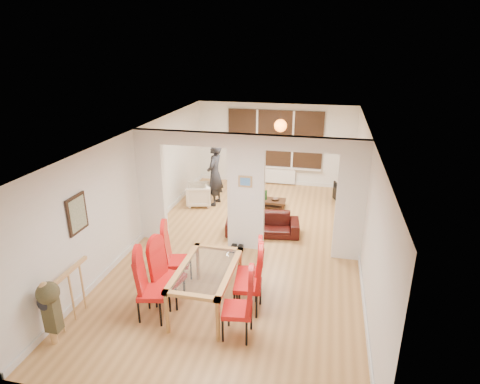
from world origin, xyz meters
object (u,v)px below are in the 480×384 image
(dining_chair_lc, at_px, (177,257))
(coffee_table, at_px, (269,203))
(dining_chair_rc, at_px, (249,270))
(television, at_px, (336,195))
(bowl, at_px, (275,199))
(dining_chair_la, at_px, (153,288))
(dining_chair_ra, at_px, (237,305))
(person, at_px, (215,174))
(sofa, at_px, (263,224))
(bottle, at_px, (266,195))
(dining_chair_lb, at_px, (169,275))
(dining_table, at_px, (207,287))
(dining_chair_rb, at_px, (248,281))
(armchair, at_px, (199,195))

(dining_chair_lc, xyz_separation_m, coffee_table, (1.11, 4.20, -0.47))
(dining_chair_rc, xyz_separation_m, television, (1.57, 4.95, -0.27))
(bowl, bearing_deg, television, 22.76)
(dining_chair_la, bearing_deg, dining_chair_ra, -17.64)
(person, bearing_deg, coffee_table, 99.84)
(sofa, distance_m, television, 2.97)
(bottle, bearing_deg, dining_chair_la, -101.34)
(dining_chair_ra, xyz_separation_m, sofa, (-0.22, 3.65, -0.31))
(dining_chair_la, height_order, dining_chair_rc, dining_chair_la)
(dining_chair_lb, xyz_separation_m, coffee_table, (1.03, 4.78, -0.47))
(dining_table, distance_m, dining_chair_rc, 0.82)
(dining_chair_rc, bearing_deg, dining_chair_rb, -88.30)
(person, xyz_separation_m, bowl, (1.70, 0.12, -0.66))
(dining_chair_rc, relative_size, armchair, 1.56)
(dining_chair_lb, bearing_deg, person, 107.36)
(dining_chair_lb, height_order, dining_chair_ra, dining_chair_lb)
(dining_chair_la, bearing_deg, dining_chair_rc, 21.93)
(dining_chair_la, relative_size, sofa, 0.67)
(dining_chair_lb, xyz_separation_m, dining_chair_rb, (1.38, 0.10, 0.00))
(dining_chair_lc, height_order, coffee_table, dining_chair_lc)
(dining_chair_lc, relative_size, coffee_table, 1.25)
(dining_table, distance_m, dining_chair_rb, 0.74)
(dining_chair_la, distance_m, dining_chair_lc, 1.02)
(television, distance_m, bottle, 2.07)
(dining_chair_ra, height_order, sofa, dining_chair_ra)
(dining_chair_rb, distance_m, armchair, 4.97)
(dining_chair_lb, height_order, person, person)
(dining_chair_lb, distance_m, dining_chair_rb, 1.39)
(dining_table, relative_size, television, 1.82)
(dining_chair_lc, distance_m, person, 4.11)
(dining_chair_lc, distance_m, television, 5.73)
(dining_chair_la, xyz_separation_m, dining_chair_lb, (0.10, 0.44, -0.01))
(dining_table, height_order, television, dining_table)
(bowl, bearing_deg, sofa, -92.28)
(bottle, bearing_deg, dining_chair_ra, -85.58)
(dining_chair_ra, distance_m, dining_chair_rc, 1.10)
(bowl, bearing_deg, dining_chair_lc, -106.99)
(dining_chair_la, relative_size, bottle, 3.91)
(dining_chair_la, height_order, dining_chair_ra, dining_chair_la)
(dining_chair_ra, bearing_deg, bowl, 83.68)
(person, bearing_deg, dining_chair_lb, 11.06)
(sofa, distance_m, armchair, 2.51)
(dining_table, height_order, bowl, dining_table)
(person, relative_size, coffee_table, 1.94)
(dining_table, height_order, dining_chair_ra, dining_chair_ra)
(television, height_order, coffee_table, television)
(dining_chair_lc, relative_size, bowl, 5.29)
(sofa, distance_m, coffee_table, 1.72)
(coffee_table, relative_size, bottle, 3.12)
(dining_chair_ra, bearing_deg, television, 67.94)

